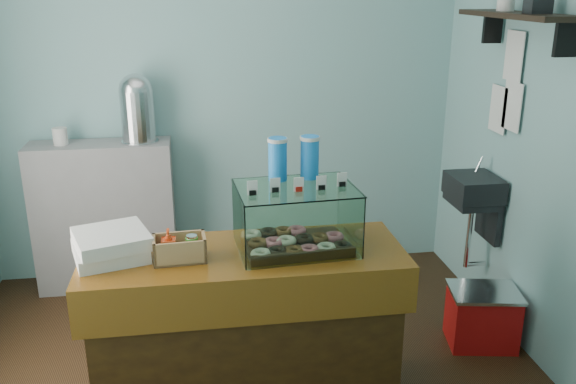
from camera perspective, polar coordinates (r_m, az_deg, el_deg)
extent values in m
plane|color=black|center=(3.72, -4.11, -16.76)|extent=(3.50, 3.50, 0.00)
cube|color=#80B8BA|center=(4.59, -6.11, 9.16)|extent=(3.50, 0.04, 2.80)
cube|color=#80B8BA|center=(1.71, -0.93, -7.51)|extent=(3.50, 0.04, 2.80)
cube|color=#80B8BA|center=(3.68, 23.76, 5.29)|extent=(0.04, 3.00, 2.80)
cube|color=black|center=(4.19, 17.00, 0.44)|extent=(0.30, 0.35, 0.15)
cube|color=black|center=(4.31, 18.31, -2.01)|extent=(0.04, 0.30, 0.35)
cylinder|color=silver|center=(4.27, 17.44, 2.43)|extent=(0.02, 0.02, 0.12)
cylinder|color=silver|center=(4.30, 16.56, -3.99)|extent=(0.04, 0.04, 0.45)
cube|color=black|center=(3.78, 20.62, 15.24)|extent=(0.25, 1.00, 0.03)
cube|color=black|center=(3.48, 24.58, 12.89)|extent=(0.12, 0.03, 0.18)
cube|color=black|center=(4.17, 18.59, 14.30)|extent=(0.12, 0.03, 0.18)
cube|color=white|center=(4.03, 20.24, 7.52)|extent=(0.01, 0.21, 0.30)
cube|color=white|center=(4.19, 19.07, 7.33)|extent=(0.01, 0.21, 0.30)
cube|color=white|center=(4.04, 20.39, 11.84)|extent=(0.01, 0.21, 0.30)
cube|color=#3F260C|center=(3.28, -3.90, -13.31)|extent=(1.50, 0.56, 0.84)
cube|color=#451F09|center=(3.06, -4.09, -6.15)|extent=(1.60, 0.60, 0.06)
cube|color=#451F09|center=(2.87, -3.55, -10.66)|extent=(1.60, 0.04, 0.18)
cube|color=gray|center=(4.68, -16.71, -2.15)|extent=(1.00, 0.32, 1.10)
cube|color=#301D0E|center=(3.10, 0.72, -5.00)|extent=(0.54, 0.40, 0.02)
torus|color=beige|center=(2.94, -2.50, -5.79)|extent=(0.10, 0.10, 0.03)
torus|color=black|center=(2.95, -0.98, -5.66)|extent=(0.10, 0.10, 0.03)
torus|color=brown|center=(2.97, 0.52, -5.52)|extent=(0.10, 0.10, 0.03)
torus|color=#E0697E|center=(2.98, 2.01, -5.38)|extent=(0.10, 0.10, 0.03)
torus|color=beige|center=(3.00, 3.48, -5.24)|extent=(0.10, 0.10, 0.03)
torus|color=black|center=(3.02, 4.92, -5.10)|extent=(0.10, 0.10, 0.03)
torus|color=brown|center=(3.05, -2.91, -4.85)|extent=(0.10, 0.10, 0.03)
torus|color=#E0697E|center=(3.06, -1.45, -4.73)|extent=(0.10, 0.10, 0.03)
torus|color=beige|center=(3.08, 0.00, -4.60)|extent=(0.10, 0.10, 0.03)
torus|color=black|center=(3.09, 1.44, -4.47)|extent=(0.10, 0.10, 0.03)
torus|color=brown|center=(3.11, 2.86, -4.35)|extent=(0.10, 0.10, 0.03)
torus|color=#E0697E|center=(3.13, 4.26, -4.22)|extent=(0.10, 0.10, 0.03)
torus|color=beige|center=(3.16, -3.29, -3.98)|extent=(0.10, 0.10, 0.03)
torus|color=black|center=(3.17, -1.88, -3.86)|extent=(0.10, 0.10, 0.03)
torus|color=brown|center=(3.19, -0.48, -3.74)|extent=(0.10, 0.10, 0.03)
torus|color=#E0697E|center=(3.20, 0.91, -3.63)|extent=(0.10, 0.10, 0.03)
cube|color=white|center=(2.85, 1.69, -3.95)|extent=(0.57, 0.04, 0.31)
cube|color=white|center=(3.23, -0.11, -1.17)|extent=(0.57, 0.04, 0.31)
cube|color=white|center=(2.99, -4.62, -2.90)|extent=(0.03, 0.42, 0.31)
cube|color=white|center=(3.11, 5.87, -2.05)|extent=(0.03, 0.42, 0.31)
cube|color=white|center=(2.99, 0.75, 0.37)|extent=(0.61, 0.47, 0.01)
cube|color=white|center=(2.89, -3.40, 0.48)|extent=(0.05, 0.01, 0.07)
cube|color=black|center=(2.89, -3.39, 0.04)|extent=(0.03, 0.02, 0.02)
cube|color=white|center=(2.90, -1.20, 0.63)|extent=(0.05, 0.01, 0.07)
cube|color=black|center=(2.91, -1.20, 0.20)|extent=(0.03, 0.02, 0.02)
cube|color=white|center=(2.93, 0.97, 0.78)|extent=(0.05, 0.01, 0.07)
cube|color=#B0180E|center=(2.93, 0.97, 0.35)|extent=(0.03, 0.02, 0.02)
cube|color=white|center=(2.95, 3.11, 0.93)|extent=(0.05, 0.01, 0.07)
cube|color=black|center=(2.96, 3.10, 0.50)|extent=(0.03, 0.02, 0.02)
cube|color=white|center=(2.99, 5.20, 1.07)|extent=(0.05, 0.01, 0.07)
cube|color=black|center=(2.99, 5.19, 0.65)|extent=(0.03, 0.02, 0.02)
cylinder|color=#1A7FE2|center=(3.07, -0.98, 3.09)|extent=(0.09, 0.09, 0.22)
cylinder|color=silver|center=(3.04, -0.99, 4.91)|extent=(0.10, 0.10, 0.02)
cylinder|color=#1A7FE2|center=(3.11, 2.04, 3.27)|extent=(0.09, 0.09, 0.22)
cylinder|color=silver|center=(3.08, 2.06, 5.06)|extent=(0.10, 0.10, 0.02)
cube|color=tan|center=(3.00, -10.04, -6.17)|extent=(0.26, 0.16, 0.01)
cube|color=tan|center=(2.92, -10.04, -5.76)|extent=(0.25, 0.03, 0.12)
cube|color=tan|center=(3.04, -10.16, -4.72)|extent=(0.25, 0.03, 0.12)
cube|color=tan|center=(2.98, -12.38, -5.38)|extent=(0.02, 0.15, 0.12)
cube|color=tan|center=(2.99, -7.83, -5.07)|extent=(0.02, 0.15, 0.12)
imported|color=red|center=(2.97, -11.10, -4.81)|extent=(0.07, 0.07, 0.15)
cylinder|color=#388D26|center=(2.98, -8.95, -5.11)|extent=(0.06, 0.06, 0.10)
cylinder|color=silver|center=(2.96, -9.00, -4.14)|extent=(0.05, 0.05, 0.01)
cube|color=silver|center=(3.10, -16.30, -5.31)|extent=(0.41, 0.41, 0.07)
cube|color=silver|center=(3.07, -16.19, -4.22)|extent=(0.42, 0.42, 0.07)
cylinder|color=silver|center=(4.48, -13.69, 4.65)|extent=(0.26, 0.26, 0.01)
cylinder|color=silver|center=(4.44, -13.87, 6.94)|extent=(0.23, 0.23, 0.36)
sphere|color=silver|center=(4.41, -14.05, 9.21)|extent=(0.23, 0.23, 0.23)
cube|color=red|center=(4.09, 17.69, -11.20)|extent=(0.45, 0.37, 0.35)
cube|color=silver|center=(4.00, 17.96, -8.89)|extent=(0.47, 0.39, 0.02)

